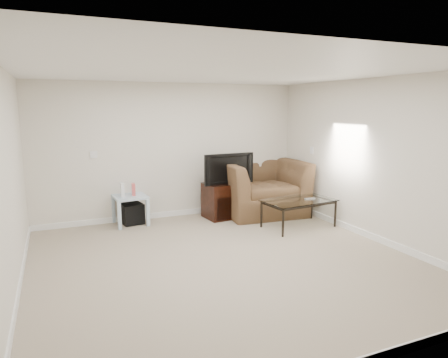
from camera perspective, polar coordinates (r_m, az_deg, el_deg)
name	(u,v)px	position (r m, az deg, el deg)	size (l,w,h in m)	color
floor	(225,261)	(5.51, 0.13, -11.68)	(5.00, 5.00, 0.00)	tan
ceiling	(225,71)	(5.13, 0.14, 15.19)	(5.00, 5.00, 0.00)	white
wall_back	(172,151)	(7.52, -7.44, 3.97)	(5.00, 0.02, 2.50)	silver
wall_left	(8,185)	(4.79, -28.52, -0.71)	(0.02, 5.00, 2.50)	silver
wall_right	(374,160)	(6.57, 20.62, 2.52)	(0.02, 5.00, 2.50)	silver
plate_back	(94,155)	(7.26, -18.12, 3.33)	(0.12, 0.02, 0.12)	white
plate_right_switch	(312,150)	(7.79, 12.42, 4.03)	(0.02, 0.09, 0.13)	white
plate_right_outlet	(319,202)	(7.71, 13.44, -3.24)	(0.02, 0.08, 0.12)	white
tv_stand	(226,200)	(7.55, 0.25, -3.01)	(0.79, 0.55, 0.66)	black
dvd_player	(227,189)	(7.47, 0.42, -1.45)	(0.47, 0.33, 0.07)	black
television	(227,168)	(7.41, 0.38, 1.56)	(0.92, 0.18, 0.57)	black
side_table	(130,210)	(7.28, -13.24, -4.31)	(0.55, 0.55, 0.53)	silver
subwoofer	(132,214)	(7.33, -13.00, -4.83)	(0.36, 0.36, 0.36)	black
game_console	(122,190)	(7.15, -14.34, -1.47)	(0.05, 0.18, 0.24)	white
game_case	(133,189)	(7.20, -12.80, -1.47)	(0.05, 0.15, 0.21)	#CC4C4C
recliner	(262,178)	(7.81, 5.39, 0.09)	(1.58, 1.03, 1.38)	#4A391E
coffee_table	(298,214)	(7.06, 10.59, -4.88)	(1.22, 0.69, 0.48)	black
remote	(310,199)	(7.10, 12.16, -2.75)	(0.19, 0.05, 0.02)	#B2B2B7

